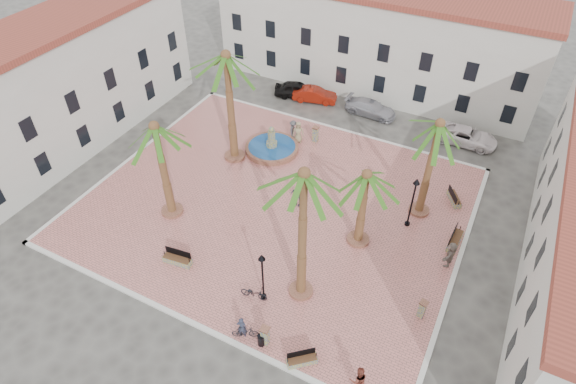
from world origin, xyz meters
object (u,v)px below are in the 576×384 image
at_px(bench_se, 302,360).
at_px(bollard_se, 265,335).
at_px(lamppost_e, 414,194).
at_px(fountain, 272,147).
at_px(bicycle_a, 254,293).
at_px(cyclist_b, 358,380).
at_px(palm_e, 366,184).
at_px(bench_ne, 454,198).
at_px(cyclist_a, 242,327).
at_px(pedestrian_fountain_b, 298,195).
at_px(car_white, 467,136).
at_px(palm_nw, 227,67).
at_px(palm_ne, 438,134).
at_px(bench_s, 178,260).
at_px(lamppost_s, 262,269).
at_px(car_black, 297,89).
at_px(car_red, 315,95).
at_px(bollard_n, 315,134).
at_px(palm_sw, 156,137).
at_px(car_silver, 371,108).
at_px(palm_s, 304,187).
at_px(litter_bin, 261,340).
at_px(bollard_e, 422,309).
at_px(pedestrian_north, 293,129).
at_px(bicycle_b, 245,332).
at_px(pedestrian_east, 450,254).
at_px(bench_e, 455,240).

distance_m(bench_se, bollard_se, 2.34).
bearing_deg(lamppost_e, fountain, 165.05).
height_order(bicycle_a, cyclist_b, cyclist_b).
bearing_deg(palm_e, cyclist_b, -69.38).
height_order(bench_ne, cyclist_a, cyclist_a).
height_order(pedestrian_fountain_b, car_white, pedestrian_fountain_b).
bearing_deg(palm_nw, cyclist_a, -56.55).
bearing_deg(bicycle_a, pedestrian_fountain_b, 0.52).
bearing_deg(palm_ne, bench_s, -136.53).
distance_m(fountain, bench_s, 13.33).
height_order(palm_ne, lamppost_e, palm_ne).
bearing_deg(car_white, lamppost_s, 162.31).
height_order(bicycle_a, car_black, car_black).
bearing_deg(car_red, bench_s, 167.93).
height_order(bench_ne, bollard_n, bollard_n).
distance_m(palm_sw, palm_ne, 17.49).
distance_m(fountain, cyclist_a, 17.35).
height_order(bench_ne, car_silver, car_silver).
distance_m(palm_s, car_red, 23.77).
distance_m(palm_ne, litter_bin, 16.28).
bearing_deg(bench_s, palm_e, 29.41).
bearing_deg(fountain, bollard_se, -62.47).
bearing_deg(pedestrian_fountain_b, bollard_se, -81.25).
height_order(palm_s, bollard_n, palm_s).
distance_m(bicycle_a, car_black, 23.96).
bearing_deg(palm_e, bollard_se, -100.51).
xyz_separation_m(bollard_e, cyclist_a, (-8.41, -5.77, 0.13)).
bearing_deg(bench_ne, pedestrian_north, 51.08).
bearing_deg(bollard_se, palm_nw, 127.57).
relative_size(bench_s, lamppost_s, 0.51).
bearing_deg(pedestrian_north, palm_nw, 137.55).
distance_m(bicycle_b, car_black, 26.61).
bearing_deg(pedestrian_east, pedestrian_fountain_b, -87.49).
relative_size(cyclist_b, car_silver, 0.40).
bearing_deg(litter_bin, bench_se, 0.74).
bearing_deg(cyclist_b, bench_se, -30.71).
xyz_separation_m(litter_bin, car_silver, (-2.82, 25.04, 0.15)).
bearing_deg(palm_nw, lamppost_e, -4.38).
height_order(palm_e, bench_e, palm_e).
bearing_deg(bench_e, bench_se, 160.50).
bearing_deg(bollard_e, bench_se, -129.77).
relative_size(bench_e, pedestrian_north, 1.22).
height_order(bench_e, pedestrian_east, pedestrian_east).
xyz_separation_m(bench_ne, lamppost_s, (-8.09, -13.72, 2.31)).
xyz_separation_m(bench_s, lamppost_e, (11.96, 10.00, 2.50)).
xyz_separation_m(bench_e, lamppost_e, (-3.28, 0.31, 2.48)).
xyz_separation_m(palm_nw, pedestrian_north, (2.96, 4.60, -7.04)).
relative_size(bench_ne, lamppost_s, 0.46).
distance_m(bicycle_b, car_red, 25.93).
xyz_separation_m(bench_e, cyclist_a, (-8.86, -12.30, 0.48)).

